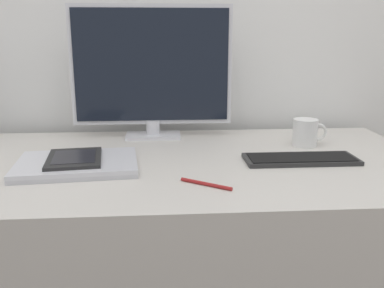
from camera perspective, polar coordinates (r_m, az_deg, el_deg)
wall_back at (r=1.68m, az=-2.95°, el=17.37°), size 3.60×0.05×2.40m
desk at (r=1.41m, az=-2.04°, el=-17.03°), size 1.52×0.79×0.76m
monitor at (r=1.50m, az=-5.39°, el=9.77°), size 0.56×0.11×0.46m
keyboard at (r=1.28m, az=14.28°, el=-1.94°), size 0.32×0.12×0.01m
laptop at (r=1.22m, az=-15.04°, el=-2.61°), size 0.34×0.27×0.02m
ereader at (r=1.22m, az=-15.41°, el=-1.83°), size 0.17×0.21×0.01m
coffee_mug at (r=1.45m, az=14.94°, el=1.50°), size 0.11×0.08×0.09m
pen at (r=1.04m, az=1.88°, el=-5.35°), size 0.12×0.09×0.01m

